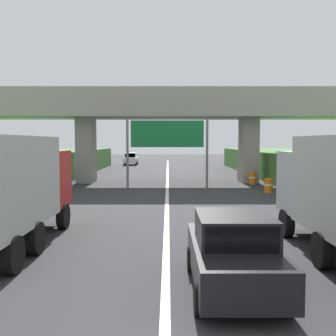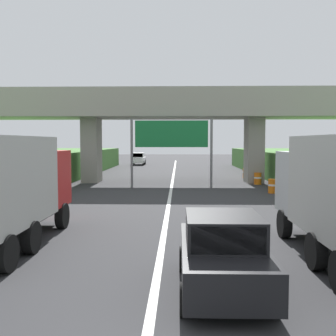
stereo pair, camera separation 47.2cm
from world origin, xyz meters
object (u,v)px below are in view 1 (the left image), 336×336
object	(u,v)px
car_black	(234,253)
construction_barrel_5	(241,173)
construction_barrel_3	(270,186)
construction_barrel_4	(254,178)
truck_red	(7,186)
car_white	(132,159)
overhead_highway_sign	(168,138)
construction_barrel_2	(295,197)

from	to	relation	value
car_black	construction_barrel_5	world-z (taller)	car_black
construction_barrel_3	construction_barrel_5	world-z (taller)	same
car_black	construction_barrel_4	world-z (taller)	car_black
truck_red	car_white	size ratio (longest dim) A/B	1.78
overhead_highway_sign	construction_barrel_2	xyz separation A→B (m)	(6.49, -8.18, -3.11)
truck_red	construction_barrel_5	bearing A→B (deg)	64.26
construction_barrel_3	construction_barrel_5	xyz separation A→B (m)	(0.07, 10.43, 0.00)
construction_barrel_3	construction_barrel_4	xyz separation A→B (m)	(0.09, 5.21, 0.00)
car_black	construction_barrel_4	size ratio (longest dim) A/B	4.56
truck_red	construction_barrel_3	bearing A→B (deg)	49.52
construction_barrel_2	construction_barrel_3	world-z (taller)	same
construction_barrel_2	construction_barrel_4	world-z (taller)	same
overhead_highway_sign	construction_barrel_3	bearing A→B (deg)	-24.41
construction_barrel_5	construction_barrel_2	bearing A→B (deg)	-90.39
construction_barrel_5	car_white	bearing A→B (deg)	120.17
construction_barrel_4	construction_barrel_2	bearing A→B (deg)	-90.68
car_black	construction_barrel_4	xyz separation A→B (m)	(5.14, 21.95, -0.40)
car_black	overhead_highway_sign	bearing A→B (deg)	94.28
overhead_highway_sign	car_black	distance (m)	19.94
car_white	construction_barrel_4	size ratio (longest dim) A/B	4.56
construction_barrel_3	construction_barrel_2	bearing A→B (deg)	-90.39
overhead_highway_sign	construction_barrel_2	size ratio (longest dim) A/B	6.53
overhead_highway_sign	car_black	world-z (taller)	overhead_highway_sign
truck_red	construction_barrel_4	world-z (taller)	truck_red
construction_barrel_3	construction_barrel_5	size ratio (longest dim) A/B	1.00
construction_barrel_3	truck_red	bearing A→B (deg)	-130.48
car_white	construction_barrel_5	size ratio (longest dim) A/B	4.56
construction_barrel_4	construction_barrel_5	xyz separation A→B (m)	(-0.02, 5.21, 0.00)
construction_barrel_2	construction_barrel_5	distance (m)	15.64
car_white	construction_barrel_2	bearing A→B (deg)	-71.95
truck_red	construction_barrel_5	size ratio (longest dim) A/B	8.11
overhead_highway_sign	truck_red	xyz separation A→B (m)	(-4.86, -16.30, -1.63)
construction_barrel_4	car_white	bearing A→B (deg)	114.86
construction_barrel_5	construction_barrel_3	bearing A→B (deg)	-90.39
construction_barrel_2	construction_barrel_5	bearing A→B (deg)	89.61
construction_barrel_4	construction_barrel_5	world-z (taller)	same
car_white	truck_red	bearing A→B (deg)	-89.50
car_white	construction_barrel_2	world-z (taller)	car_white
construction_barrel_2	construction_barrel_3	bearing A→B (deg)	89.61
truck_red	construction_barrel_5	world-z (taller)	truck_red
construction_barrel_3	construction_barrel_4	world-z (taller)	same
overhead_highway_sign	car_black	xyz separation A→B (m)	(1.47, -19.70, -2.71)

